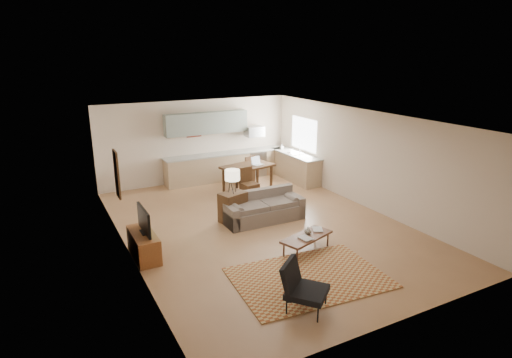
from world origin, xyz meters
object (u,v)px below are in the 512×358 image
sofa (263,207)px  coffee_table (306,244)px  armchair (307,288)px  console_table (233,207)px  tv_credenza (144,245)px  dining_table (248,178)px

sofa → coffee_table: 2.03m
sofa → coffee_table: sofa is taller
armchair → console_table: size_ratio=1.10×
sofa → armchair: bearing=-107.8°
tv_credenza → dining_table: dining_table is taller
coffee_table → armchair: bearing=-142.6°
console_table → coffee_table: bearing=-90.5°
console_table → dining_table: size_ratio=0.49×
sofa → dining_table: bearing=72.6°
coffee_table → console_table: bearing=87.8°
sofa → armchair: (-1.27, -3.84, 0.05)m
dining_table → coffee_table: bearing=-112.5°
sofa → tv_credenza: (-3.21, -0.61, -0.10)m
sofa → armchair: armchair is taller
console_table → dining_table: bearing=38.3°
sofa → tv_credenza: sofa is taller
coffee_table → console_table: console_table is taller
armchair → tv_credenza: (-1.94, 3.24, -0.15)m
sofa → armchair: size_ratio=2.54×
tv_credenza → console_table: console_table is taller
console_table → dining_table: dining_table is taller
coffee_table → dining_table: size_ratio=0.79×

